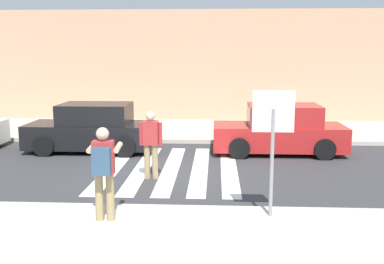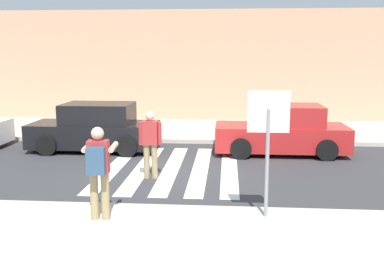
# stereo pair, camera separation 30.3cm
# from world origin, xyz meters

# --- Properties ---
(ground_plane) EXTENTS (120.00, 120.00, 0.00)m
(ground_plane) POSITION_xyz_m (0.00, 0.00, 0.00)
(ground_plane) COLOR #38383A
(sidewalk_far) EXTENTS (60.00, 4.80, 0.14)m
(sidewalk_far) POSITION_xyz_m (0.00, 6.00, 0.07)
(sidewalk_far) COLOR beige
(sidewalk_far) RESTS_ON ground
(building_facade_far) EXTENTS (56.00, 4.00, 5.04)m
(building_facade_far) POSITION_xyz_m (0.00, 10.40, 2.52)
(building_facade_far) COLOR tan
(building_facade_far) RESTS_ON ground
(crosswalk_stripe_0) EXTENTS (0.44, 5.20, 0.01)m
(crosswalk_stripe_0) POSITION_xyz_m (-1.60, 0.20, 0.00)
(crosswalk_stripe_0) COLOR silver
(crosswalk_stripe_0) RESTS_ON ground
(crosswalk_stripe_1) EXTENTS (0.44, 5.20, 0.01)m
(crosswalk_stripe_1) POSITION_xyz_m (-0.80, 0.20, 0.00)
(crosswalk_stripe_1) COLOR silver
(crosswalk_stripe_1) RESTS_ON ground
(crosswalk_stripe_2) EXTENTS (0.44, 5.20, 0.01)m
(crosswalk_stripe_2) POSITION_xyz_m (0.00, 0.20, 0.00)
(crosswalk_stripe_2) COLOR silver
(crosswalk_stripe_2) RESTS_ON ground
(crosswalk_stripe_3) EXTENTS (0.44, 5.20, 0.01)m
(crosswalk_stripe_3) POSITION_xyz_m (0.80, 0.20, 0.00)
(crosswalk_stripe_3) COLOR silver
(crosswalk_stripe_3) RESTS_ON ground
(crosswalk_stripe_4) EXTENTS (0.44, 5.20, 0.01)m
(crosswalk_stripe_4) POSITION_xyz_m (1.60, 0.20, 0.00)
(crosswalk_stripe_4) COLOR silver
(crosswalk_stripe_4) RESTS_ON ground
(stop_sign) EXTENTS (0.76, 0.08, 2.36)m
(stop_sign) POSITION_xyz_m (2.27, -3.69, 1.85)
(stop_sign) COLOR gray
(stop_sign) RESTS_ON sidewalk_near
(photographer_with_backpack) EXTENTS (0.63, 0.88, 1.72)m
(photographer_with_backpack) POSITION_xyz_m (-0.78, -4.12, 1.17)
(photographer_with_backpack) COLOR tan
(photographer_with_backpack) RESTS_ON sidewalk_near
(pedestrian_crossing) EXTENTS (0.58, 0.24, 1.72)m
(pedestrian_crossing) POSITION_xyz_m (-0.41, -0.84, 0.97)
(pedestrian_crossing) COLOR tan
(pedestrian_crossing) RESTS_ON ground
(parked_car_black) EXTENTS (4.10, 1.92, 1.55)m
(parked_car_black) POSITION_xyz_m (-2.76, 2.30, 0.73)
(parked_car_black) COLOR black
(parked_car_black) RESTS_ON ground
(parked_car_red) EXTENTS (4.10, 1.92, 1.55)m
(parked_car_red) POSITION_xyz_m (3.25, 2.30, 0.73)
(parked_car_red) COLOR red
(parked_car_red) RESTS_ON ground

